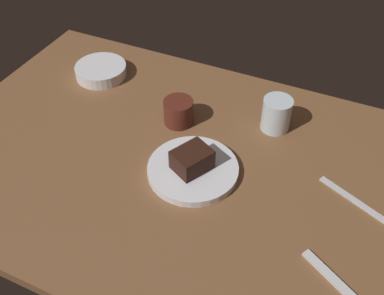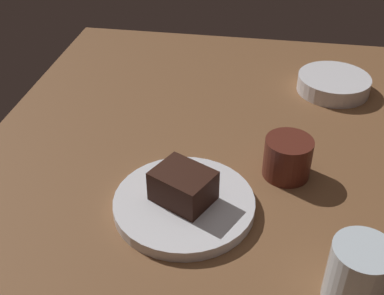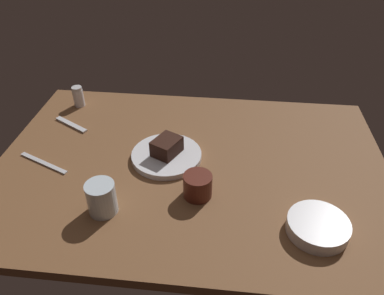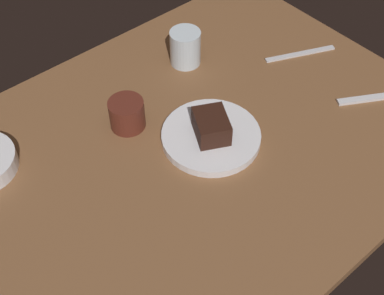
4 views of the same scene
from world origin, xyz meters
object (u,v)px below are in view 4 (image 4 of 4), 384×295
object	(u,v)px
butter_knife	(300,54)
chocolate_cake_slice	(211,126)
water_glass	(185,47)
coffee_cup	(127,114)
dessert_spoon	(368,99)
dessert_plate	(211,136)

from	to	relation	value
butter_knife	chocolate_cake_slice	bearing A→B (deg)	-145.52
water_glass	coffee_cup	bearing A→B (deg)	19.57
coffee_cup	dessert_spoon	size ratio (longest dim) A/B	0.53
water_glass	butter_knife	world-z (taller)	water_glass
coffee_cup	dessert_plate	bearing A→B (deg)	126.14
dessert_plate	coffee_cup	size ratio (longest dim) A/B	2.75
chocolate_cake_slice	dessert_spoon	distance (cm)	39.81
water_glass	coffee_cup	xyz separation A→B (cm)	(24.14, 8.58, -1.05)
chocolate_cake_slice	dessert_spoon	world-z (taller)	chocolate_cake_slice
chocolate_cake_slice	water_glass	xyz separation A→B (cm)	(-13.05, -24.16, 0.09)
dessert_plate	dessert_spoon	distance (cm)	39.50
coffee_cup	chocolate_cake_slice	bearing A→B (deg)	125.43
coffee_cup	butter_knife	bearing A→B (deg)	170.06
chocolate_cake_slice	butter_knife	world-z (taller)	chocolate_cake_slice
coffee_cup	butter_knife	distance (cm)	49.30
coffee_cup	dessert_spoon	bearing A→B (deg)	147.81
dessert_spoon	butter_knife	distance (cm)	21.68
dessert_plate	coffee_cup	distance (cm)	19.27
coffee_cup	butter_knife	world-z (taller)	coffee_cup
chocolate_cake_slice	water_glass	distance (cm)	27.46
chocolate_cake_slice	water_glass	size ratio (longest dim) A/B	0.95
dessert_plate	chocolate_cake_slice	xyz separation A→B (cm)	(0.18, 0.15, 3.49)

